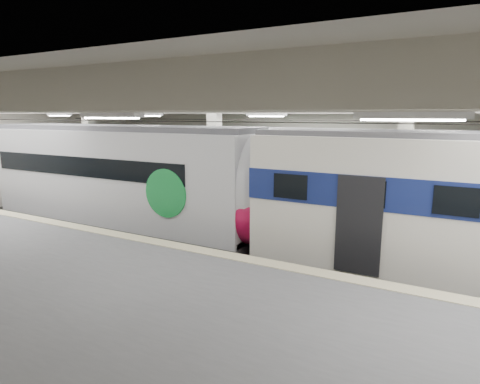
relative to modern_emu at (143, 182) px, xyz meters
The scene contains 3 objects.
station_hall 5.03m from the modern_emu, 20.65° to the right, with size 36.00×24.00×5.75m.
modern_emu is the anchor object (origin of this frame).
far_train 5.83m from the modern_emu, 70.63° to the left, with size 13.49×2.89×4.32m.
Camera 1 is at (6.62, -12.42, 4.97)m, focal length 30.00 mm.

